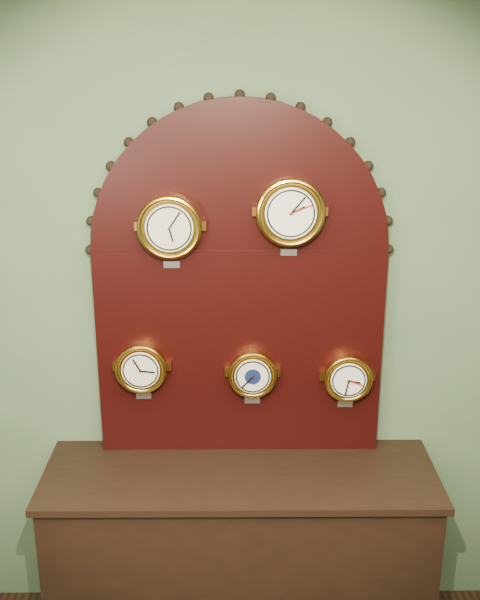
{
  "coord_description": "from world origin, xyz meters",
  "views": [
    {
      "loc": [
        -0.02,
        -0.44,
        2.48
      ],
      "look_at": [
        0.0,
        2.25,
        1.58
      ],
      "focal_mm": 44.06,
      "sensor_mm": 36.0,
      "label": 1
    }
  ],
  "objects_px": {
    "shop_counter": "(240,559)",
    "hygrometer": "(141,368)",
    "display_board": "(240,274)",
    "roman_clock": "(170,227)",
    "arabic_clock": "(290,212)",
    "barometer": "(253,374)",
    "tide_clock": "(348,377)"
  },
  "relations": [
    {
      "from": "shop_counter",
      "to": "hygrometer",
      "type": "height_order",
      "value": "hygrometer"
    },
    {
      "from": "display_board",
      "to": "roman_clock",
      "type": "relative_size",
      "value": 5.02
    },
    {
      "from": "display_board",
      "to": "arabic_clock",
      "type": "distance_m",
      "value": 0.34
    },
    {
      "from": "arabic_clock",
      "to": "hygrometer",
      "type": "height_order",
      "value": "arabic_clock"
    },
    {
      "from": "barometer",
      "to": "shop_counter",
      "type": "bearing_deg",
      "value": -109.23
    },
    {
      "from": "display_board",
      "to": "shop_counter",
      "type": "bearing_deg",
      "value": -90.0
    },
    {
      "from": "arabic_clock",
      "to": "hygrometer",
      "type": "xyz_separation_m",
      "value": [
        -0.61,
        0.0,
        -0.66
      ]
    },
    {
      "from": "roman_clock",
      "to": "barometer",
      "type": "relative_size",
      "value": 1.19
    },
    {
      "from": "arabic_clock",
      "to": "display_board",
      "type": "bearing_deg",
      "value": 161.08
    },
    {
      "from": "display_board",
      "to": "arabic_clock",
      "type": "bearing_deg",
      "value": -18.92
    },
    {
      "from": "roman_clock",
      "to": "hygrometer",
      "type": "xyz_separation_m",
      "value": [
        -0.14,
        0.0,
        -0.6
      ]
    },
    {
      "from": "roman_clock",
      "to": "barometer",
      "type": "bearing_deg",
      "value": 0.19
    },
    {
      "from": "roman_clock",
      "to": "tide_clock",
      "type": "relative_size",
      "value": 1.2
    },
    {
      "from": "shop_counter",
      "to": "tide_clock",
      "type": "height_order",
      "value": "tide_clock"
    },
    {
      "from": "display_board",
      "to": "arabic_clock",
      "type": "xyz_separation_m",
      "value": [
        0.2,
        -0.07,
        0.27
      ]
    },
    {
      "from": "hygrometer",
      "to": "barometer",
      "type": "height_order",
      "value": "hygrometer"
    },
    {
      "from": "shop_counter",
      "to": "barometer",
      "type": "xyz_separation_m",
      "value": [
        0.05,
        0.15,
        0.81
      ]
    },
    {
      "from": "display_board",
      "to": "tide_clock",
      "type": "bearing_deg",
      "value": -8.26
    },
    {
      "from": "shop_counter",
      "to": "arabic_clock",
      "type": "relative_size",
      "value": 4.99
    },
    {
      "from": "barometer",
      "to": "tide_clock",
      "type": "relative_size",
      "value": 1.0
    },
    {
      "from": "display_board",
      "to": "barometer",
      "type": "height_order",
      "value": "display_board"
    },
    {
      "from": "arabic_clock",
      "to": "tide_clock",
      "type": "height_order",
      "value": "arabic_clock"
    },
    {
      "from": "display_board",
      "to": "roman_clock",
      "type": "distance_m",
      "value": 0.35
    },
    {
      "from": "roman_clock",
      "to": "display_board",
      "type": "bearing_deg",
      "value": 13.77
    },
    {
      "from": "display_board",
      "to": "tide_clock",
      "type": "distance_m",
      "value": 0.63
    },
    {
      "from": "hygrometer",
      "to": "tide_clock",
      "type": "distance_m",
      "value": 0.87
    },
    {
      "from": "shop_counter",
      "to": "tide_clock",
      "type": "relative_size",
      "value": 6.27
    },
    {
      "from": "shop_counter",
      "to": "roman_clock",
      "type": "bearing_deg",
      "value": 150.91
    },
    {
      "from": "display_board",
      "to": "barometer",
      "type": "distance_m",
      "value": 0.42
    },
    {
      "from": "arabic_clock",
      "to": "hygrometer",
      "type": "relative_size",
      "value": 1.2
    },
    {
      "from": "arabic_clock",
      "to": "barometer",
      "type": "bearing_deg",
      "value": 179.41
    },
    {
      "from": "display_board",
      "to": "hygrometer",
      "type": "bearing_deg",
      "value": -170.84
    }
  ]
}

